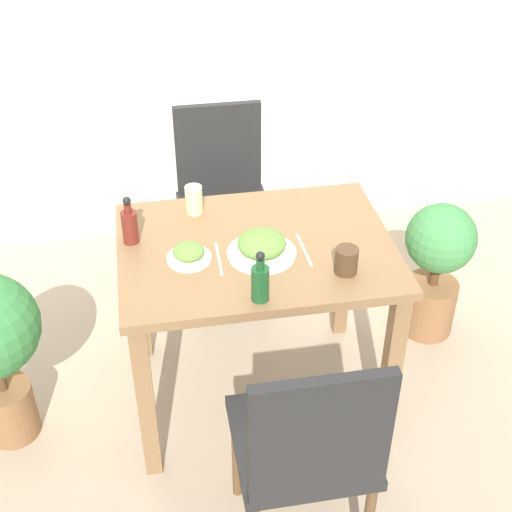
{
  "coord_description": "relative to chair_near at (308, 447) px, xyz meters",
  "views": [
    {
      "loc": [
        -0.37,
        -2.08,
        2.22
      ],
      "look_at": [
        0.0,
        0.0,
        0.7
      ],
      "focal_mm": 50.0,
      "sensor_mm": 36.0,
      "label": 1
    }
  ],
  "objects": [
    {
      "name": "drink_cup",
      "position": [
        0.25,
        0.53,
        0.27
      ],
      "size": [
        0.08,
        0.08,
        0.09
      ],
      "color": "#4C331E",
      "rests_on": "dining_table"
    },
    {
      "name": "condiment_bottle",
      "position": [
        -0.47,
        0.84,
        0.3
      ],
      "size": [
        0.06,
        0.06,
        0.19
      ],
      "color": "maroon",
      "rests_on": "dining_table"
    },
    {
      "name": "side_plate",
      "position": [
        -0.27,
        0.69,
        0.25
      ],
      "size": [
        0.16,
        0.16,
        0.06
      ],
      "color": "white",
      "rests_on": "dining_table"
    },
    {
      "name": "potted_plant_right",
      "position": [
        0.82,
        1.0,
        -0.15
      ],
      "size": [
        0.3,
        0.3,
        0.66
      ],
      "color": "brown",
      "rests_on": "ground_plane"
    },
    {
      "name": "chair_near",
      "position": [
        0.0,
        0.0,
        0.0
      ],
      "size": [
        0.42,
        0.42,
        0.92
      ],
      "rotation": [
        0.0,
        0.0,
        3.14
      ],
      "color": "black",
      "rests_on": "ground_plane"
    },
    {
      "name": "chair_far",
      "position": [
        -0.05,
        1.5,
        0.0
      ],
      "size": [
        0.42,
        0.42,
        0.92
      ],
      "color": "black",
      "rests_on": "ground_plane"
    },
    {
      "name": "spoon_utensil",
      "position": [
        0.14,
        0.68,
        0.23
      ],
      "size": [
        0.02,
        0.2,
        0.0
      ],
      "rotation": [
        0.0,
        0.0,
        1.6
      ],
      "color": "silver",
      "rests_on": "dining_table"
    },
    {
      "name": "dining_table",
      "position": [
        -0.03,
        0.74,
        0.1
      ],
      "size": [
        0.99,
        0.74,
        0.75
      ],
      "color": "olive",
      "rests_on": "ground_plane"
    },
    {
      "name": "fork_utensil",
      "position": [
        -0.17,
        0.68,
        0.23
      ],
      "size": [
        0.01,
        0.2,
        0.0
      ],
      "rotation": [
        0.0,
        0.0,
        1.55
      ],
      "color": "silver",
      "rests_on": "dining_table"
    },
    {
      "name": "juice_glass",
      "position": [
        -0.22,
        1.0,
        0.28
      ],
      "size": [
        0.07,
        0.07,
        0.11
      ],
      "color": "beige",
      "rests_on": "dining_table"
    },
    {
      "name": "food_plate",
      "position": [
        -0.02,
        0.68,
        0.27
      ],
      "size": [
        0.25,
        0.25,
        0.09
      ],
      "color": "white",
      "rests_on": "dining_table"
    },
    {
      "name": "ground_plane",
      "position": [
        -0.03,
        0.74,
        -0.53
      ],
      "size": [
        16.0,
        16.0,
        0.0
      ],
      "primitive_type": "plane",
      "color": "tan"
    },
    {
      "name": "sauce_bottle",
      "position": [
        -0.07,
        0.43,
        0.3
      ],
      "size": [
        0.06,
        0.06,
        0.19
      ],
      "color": "#194C23",
      "rests_on": "dining_table"
    }
  ]
}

